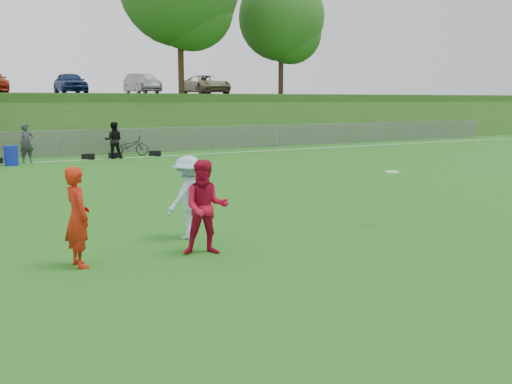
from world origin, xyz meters
TOP-DOWN VIEW (x-y plane):
  - ground at (0.00, 0.00)m, footprint 120.00×120.00m
  - sideline_far at (0.00, 18.00)m, footprint 60.00×0.10m
  - fence at (0.00, 20.00)m, footprint 58.00×0.06m
  - berm at (0.00, 31.00)m, footprint 120.00×18.00m
  - parking_lot at (0.00, 33.00)m, footprint 120.00×12.00m
  - tree_green_far at (16.16, 25.92)m, footprint 5.88×5.88m
  - car_row at (-1.17, 32.00)m, footprint 32.04×5.18m
  - gear_bags at (0.93, 18.10)m, footprint 7.68×0.54m
  - player_red_left at (-3.32, 1.06)m, footprint 0.47×0.65m
  - player_red_center at (-1.18, 0.74)m, footprint 0.98×0.88m
  - player_blue at (-1.00, 1.98)m, footprint 1.21×1.00m
  - frisbee at (3.21, 0.83)m, footprint 0.28×0.28m
  - recycling_bin at (-2.55, 17.25)m, footprint 0.70×0.70m
  - bicycle at (3.00, 19.00)m, footprint 1.93×1.37m

SIDE VIEW (x-z plane):
  - ground at x=0.00m, z-range 0.00..0.00m
  - sideline_far at x=0.00m, z-range 0.00..0.01m
  - gear_bags at x=0.93m, z-range 0.00..0.26m
  - recycling_bin at x=-2.55m, z-range 0.00..0.82m
  - bicycle at x=3.00m, z-range 0.00..0.96m
  - fence at x=0.00m, z-range 0.00..1.30m
  - player_blue at x=-1.00m, z-range 0.00..1.63m
  - player_red_left at x=-3.32m, z-range 0.00..1.65m
  - player_red_center at x=-1.18m, z-range 0.00..1.68m
  - frisbee at x=3.21m, z-range 1.17..1.20m
  - berm at x=0.00m, z-range 0.00..3.00m
  - parking_lot at x=0.00m, z-range 3.00..3.10m
  - car_row at x=-1.17m, z-range 3.10..4.54m
  - tree_green_far at x=16.16m, z-range 3.87..12.06m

